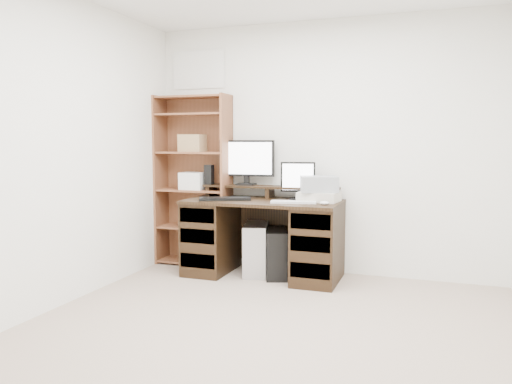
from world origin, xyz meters
The scene contains 14 objects.
room centered at (0.00, 0.00, 1.25)m, with size 3.54×4.04×2.54m.
desk centered at (-0.50, 1.64, 0.39)m, with size 1.50×0.70×0.75m.
riser_shelf centered at (-0.50, 1.85, 0.84)m, with size 1.40×0.22×0.12m.
monitor_wide centered at (-0.76, 1.89, 1.13)m, with size 0.58×0.16×0.46m.
monitor_small centered at (-0.20, 1.81, 0.95)m, with size 0.34×0.15×0.37m.
speaker centered at (-1.16, 1.82, 0.97)m, with size 0.08×0.08×0.20m, color black.
keyboard_black centered at (-0.85, 1.52, 0.76)m, with size 0.50×0.17×0.03m, color black.
keyboard_white centered at (-0.16, 1.52, 0.76)m, with size 0.42×0.13×0.02m, color silver.
mouse centered at (0.13, 1.49, 0.77)m, with size 0.08×0.06×0.03m, color white.
printer centered at (0.03, 1.71, 0.80)m, with size 0.37×0.28×0.09m, color beige.
basket centered at (0.03, 1.71, 0.92)m, with size 0.35×0.25×0.15m, color gray.
tower_silver centered at (-0.60, 1.69, 0.25)m, with size 0.22×0.50×0.50m, color #ACAEB3.
tower_black centered at (-0.37, 1.66, 0.23)m, with size 0.34×0.50×0.46m.
bookshelf centered at (-1.35, 1.86, 0.92)m, with size 0.80×0.30×1.80m.
Camera 1 is at (1.03, -2.92, 1.33)m, focal length 35.00 mm.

